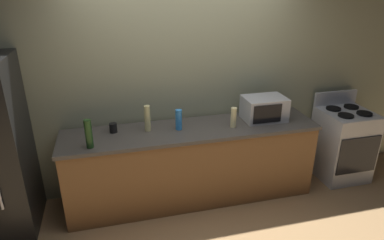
{
  "coord_description": "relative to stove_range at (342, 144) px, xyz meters",
  "views": [
    {
      "loc": [
        -0.84,
        -2.91,
        2.44
      ],
      "look_at": [
        0.0,
        0.4,
        1.0
      ],
      "focal_mm": 31.79,
      "sensor_mm": 36.0,
      "label": 1
    }
  ],
  "objects": [
    {
      "name": "back_wall",
      "position": [
        -2.0,
        0.41,
        0.89
      ],
      "size": [
        6.4,
        0.1,
        2.7
      ],
      "primitive_type": "cube",
      "color": "gray",
      "rests_on": "ground_plane"
    },
    {
      "name": "mug_black",
      "position": [
        -2.84,
        0.11,
        0.49
      ],
      "size": [
        0.08,
        0.08,
        0.1
      ],
      "primitive_type": "cylinder",
      "color": "black",
      "rests_on": "counter_run"
    },
    {
      "name": "counter_run",
      "position": [
        -2.0,
        0.0,
        -0.01
      ],
      "size": [
        2.84,
        0.64,
        0.9
      ],
      "color": "brown",
      "rests_on": "ground_plane"
    },
    {
      "name": "ground_plane",
      "position": [
        -2.0,
        -0.4,
        -0.46
      ],
      "size": [
        8.0,
        8.0,
        0.0
      ],
      "primitive_type": "plane",
      "color": "#A87F51"
    },
    {
      "name": "stove_range",
      "position": [
        0.0,
        0.0,
        0.0
      ],
      "size": [
        0.6,
        0.61,
        1.08
      ],
      "color": "#B7BABF",
      "rests_on": "ground_plane"
    },
    {
      "name": "bottle_vinegar",
      "position": [
        -2.48,
        0.06,
        0.58
      ],
      "size": [
        0.07,
        0.07,
        0.29
      ],
      "primitive_type": "cylinder",
      "color": "beige",
      "rests_on": "counter_run"
    },
    {
      "name": "bottle_spray_cleaner",
      "position": [
        -2.15,
        0.01,
        0.55
      ],
      "size": [
        0.07,
        0.07,
        0.23
      ],
      "primitive_type": "cylinder",
      "color": "#338CE5",
      "rests_on": "counter_run"
    },
    {
      "name": "bottle_wine",
      "position": [
        -3.08,
        -0.19,
        0.58
      ],
      "size": [
        0.07,
        0.07,
        0.29
      ],
      "primitive_type": "cylinder",
      "color": "#1E3F19",
      "rests_on": "counter_run"
    },
    {
      "name": "bottle_hand_soap",
      "position": [
        -1.55,
        -0.07,
        0.55
      ],
      "size": [
        0.06,
        0.06,
        0.23
      ],
      "primitive_type": "cylinder",
      "color": "beige",
      "rests_on": "counter_run"
    },
    {
      "name": "microwave",
      "position": [
        -1.12,
        0.05,
        0.57
      ],
      "size": [
        0.48,
        0.35,
        0.27
      ],
      "color": "#B7BABF",
      "rests_on": "counter_run"
    }
  ]
}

